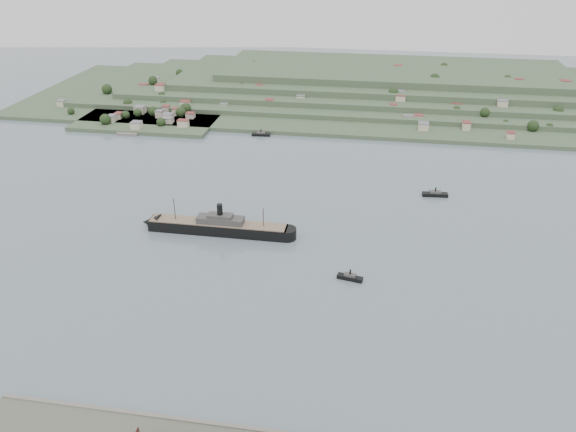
# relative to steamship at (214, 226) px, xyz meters

# --- Properties ---
(ground) EXTENTS (1400.00, 1400.00, 0.00)m
(ground) POSITION_rel_steamship_xyz_m (58.62, -18.74, -4.95)
(ground) COLOR slate
(ground) RESTS_ON ground
(far_peninsula) EXTENTS (760.00, 309.00, 30.00)m
(far_peninsula) POSITION_rel_steamship_xyz_m (86.52, 374.36, 6.93)
(far_peninsula) COLOR #384B32
(far_peninsula) RESTS_ON ground
(steamship) EXTENTS (111.69, 13.18, 26.83)m
(steamship) POSITION_rel_steamship_xyz_m (0.00, 0.00, 0.00)
(steamship) COLOR black
(steamship) RESTS_ON ground
(tugboat) EXTENTS (16.30, 7.27, 7.10)m
(tugboat) POSITION_rel_steamship_xyz_m (98.29, -44.01, -3.22)
(tugboat) COLOR black
(tugboat) RESTS_ON ground
(ferry_west) EXTENTS (19.42, 7.05, 7.13)m
(ferry_west) POSITION_rel_steamship_xyz_m (-9.87, 206.26, -3.24)
(ferry_west) COLOR black
(ferry_west) RESTS_ON ground
(ferry_east) EXTENTS (20.47, 7.16, 7.53)m
(ferry_east) POSITION_rel_steamship_xyz_m (157.55, 86.87, -3.14)
(ferry_east) COLOR black
(ferry_east) RESTS_ON ground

